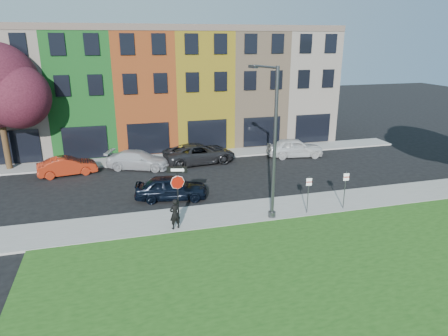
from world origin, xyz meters
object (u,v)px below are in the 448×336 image
object	(u,v)px
stop_sign	(177,184)
street_lamp	(272,144)
sedan_near	(171,187)
man	(175,214)

from	to	relation	value
stop_sign	street_lamp	world-z (taller)	street_lamp
stop_sign	sedan_near	distance (m)	4.08
stop_sign	man	distance (m)	1.55
stop_sign	man	world-z (taller)	stop_sign
sedan_near	street_lamp	distance (m)	7.19
stop_sign	man	size ratio (longest dim) A/B	1.95
stop_sign	sedan_near	bearing A→B (deg)	102.69
stop_sign	street_lamp	xyz separation A→B (m)	(4.96, -0.36, 1.82)
stop_sign	street_lamp	size ratio (longest dim) A/B	0.39
street_lamp	man	bearing A→B (deg)	166.93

